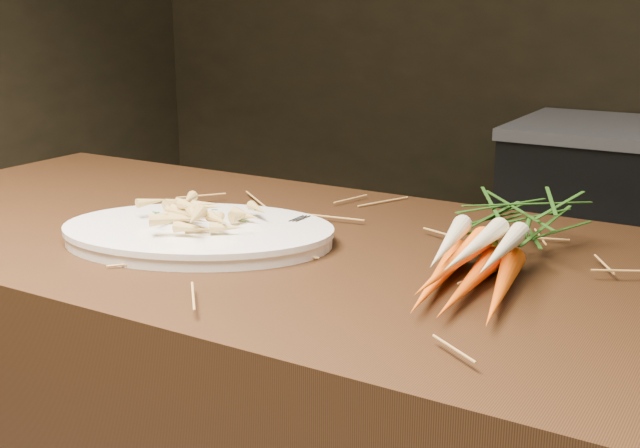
{
  "coord_description": "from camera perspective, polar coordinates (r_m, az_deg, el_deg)",
  "views": [
    {
      "loc": [
        0.24,
        -0.66,
        1.25
      ],
      "look_at": [
        -0.29,
        0.22,
        0.96
      ],
      "focal_mm": 45.0,
      "sensor_mm": 36.0,
      "label": 1
    }
  ],
  "objects": [
    {
      "name": "serving_fork",
      "position": [
        1.15,
        -2.12,
        -0.79
      ],
      "size": [
        0.02,
        0.15,
        0.0
      ],
      "primitive_type": "cube",
      "rotation": [
        0.0,
        0.0,
        -0.03
      ],
      "color": "silver",
      "rests_on": "serving_platter"
    },
    {
      "name": "roasted_veg_heap",
      "position": [
        1.19,
        -8.73,
        0.69
      ],
      "size": [
        0.24,
        0.21,
        0.04
      ],
      "primitive_type": null,
      "rotation": [
        0.0,
        0.0,
        0.39
      ],
      "color": "#B39249",
      "rests_on": "serving_platter"
    },
    {
      "name": "straw_bedding",
      "position": [
        1.05,
        15.89,
        -3.84
      ],
      "size": [
        1.4,
        0.6,
        0.02
      ],
      "primitive_type": null,
      "color": "#AB7931",
      "rests_on": "main_counter"
    },
    {
      "name": "serving_platter",
      "position": [
        1.2,
        -8.67,
        -0.83
      ],
      "size": [
        0.47,
        0.4,
        0.02
      ],
      "primitive_type": null,
      "rotation": [
        0.0,
        0.0,
        0.39
      ],
      "color": "white",
      "rests_on": "main_counter"
    },
    {
      "name": "root_veg_bunch",
      "position": [
        1.11,
        12.39,
        -0.8
      ],
      "size": [
        0.18,
        0.46,
        0.08
      ],
      "rotation": [
        0.0,
        0.0,
        0.09
      ],
      "color": "#ED570C",
      "rests_on": "main_counter"
    }
  ]
}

